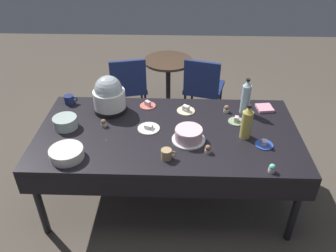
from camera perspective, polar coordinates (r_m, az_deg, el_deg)
name	(u,v)px	position (r m, az deg, el deg)	size (l,w,h in m)	color
ground	(168,194)	(3.34, 0.00, -11.40)	(9.00, 9.00, 0.00)	brown
potluck_table	(168,137)	(2.89, 0.00, -1.83)	(2.20, 1.10, 0.75)	black
frosted_layer_cake	(189,135)	(2.72, 3.50, -1.51)	(0.27, 0.27, 0.11)	silver
slow_cooker	(109,96)	(3.09, -9.89, 5.07)	(0.30, 0.30, 0.34)	black
glass_salad_bowl	(65,122)	(3.00, -16.90, 0.59)	(0.20, 0.20, 0.10)	#B2C6BC
ceramic_snack_bowl	(67,153)	(2.66, -16.70, -4.42)	(0.26, 0.26, 0.08)	silver
dessert_plate_white	(149,128)	(2.88, -3.27, -0.31)	(0.19, 0.19, 0.04)	white
dessert_plate_coral	(148,105)	(3.19, -3.43, 3.56)	(0.15, 0.15, 0.05)	#E07266
dessert_plate_cobalt	(264,144)	(2.79, 15.90, -2.95)	(0.14, 0.14, 0.05)	#2D4CB2
dessert_plate_sage	(236,121)	(3.02, 11.41, 0.89)	(0.14, 0.14, 0.05)	#8CA87F
dessert_plate_cream	(186,110)	(3.11, 3.03, 2.74)	(0.17, 0.17, 0.06)	beige
cupcake_berry	(208,149)	(2.62, 6.74, -3.87)	(0.05, 0.05, 0.07)	beige
cupcake_mint	(104,123)	(2.95, -10.79, 0.52)	(0.05, 0.05, 0.07)	beige
cupcake_lemon	(272,168)	(2.54, 17.12, -6.81)	(0.05, 0.05, 0.07)	beige
cupcake_rose	(226,109)	(3.14, 9.81, 2.87)	(0.05, 0.05, 0.07)	beige
soda_bottle_ginger_ale	(247,122)	(2.78, 13.13, 0.61)	(0.09, 0.09, 0.30)	gold
soda_bottle_water	(246,97)	(3.10, 12.95, 4.77)	(0.08, 0.08, 0.34)	silver
coffee_mug_navy	(69,100)	(3.35, -16.27, 4.30)	(0.13, 0.09, 0.08)	navy
coffee_mug_tan	(167,154)	(2.54, -0.25, -4.75)	(0.12, 0.08, 0.08)	tan
paper_napkin_stack	(264,108)	(3.27, 15.93, 2.93)	(0.14, 0.14, 0.02)	pink
maroon_chair_left	(128,84)	(4.18, -6.75, 7.01)	(0.53, 0.53, 0.85)	navy
maroon_chair_right	(203,85)	(4.15, 5.92, 6.83)	(0.54, 0.54, 0.85)	navy
round_cafe_table	(168,76)	(4.33, 0.03, 8.39)	(0.60, 0.60, 0.72)	#473323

